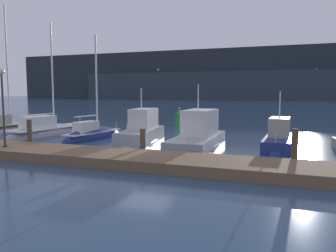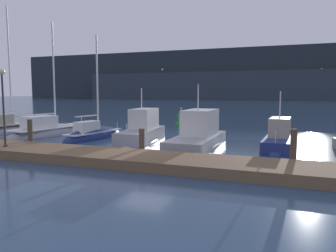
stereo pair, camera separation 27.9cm
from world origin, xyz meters
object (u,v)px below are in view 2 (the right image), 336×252
Objects in this scene: sailboat_berth_2 at (49,134)px; motorboat_berth_5 at (198,140)px; motorboat_berth_6 at (279,143)px; sailboat_berth_3 at (94,137)px; sailboat_berth_1 at (6,131)px; channel_buoy at (181,118)px; dock_lamppost at (3,95)px; motorboat_berth_4 at (142,136)px.

motorboat_berth_5 is at bearing -4.90° from sailboat_berth_2.
motorboat_berth_6 is (4.57, 1.03, -0.12)m from motorboat_berth_5.
sailboat_berth_3 reaches higher than motorboat_berth_5.
sailboat_berth_1 is 6.29× the size of channel_buoy.
dock_lamppost is (-3.44, -18.60, 2.51)m from channel_buoy.
motorboat_berth_6 is 3.19× the size of channel_buoy.
motorboat_berth_6 is 1.36× the size of dock_lamppost.
motorboat_berth_5 is 13.55m from channel_buoy.
dock_lamppost is (-8.63, -6.08, 2.72)m from motorboat_berth_5.
motorboat_berth_5 reaches higher than motorboat_berth_6.
sailboat_berth_2 reaches higher than channel_buoy.
motorboat_berth_5 is at bearing -4.10° from motorboat_berth_4.
motorboat_berth_5 reaches higher than motorboat_berth_4.
motorboat_berth_6 is at bearing 5.11° from motorboat_berth_4.
motorboat_berth_5 is at bearing -167.35° from motorboat_berth_6.
sailboat_berth_3 is 7.75m from motorboat_berth_5.
sailboat_berth_3 is 3.93m from motorboat_berth_4.
motorboat_berth_4 is at bearing 175.90° from motorboat_berth_5.
motorboat_berth_5 is 10.90m from dock_lamppost.
motorboat_berth_6 is (8.40, 0.75, -0.16)m from motorboat_berth_4.
dock_lamppost is (-4.80, -6.36, 2.67)m from motorboat_berth_4.
sailboat_berth_3 is (8.48, -0.40, -0.06)m from sailboat_berth_1.
sailboat_berth_2 is 16.52m from motorboat_berth_6.
sailboat_berth_1 is at bearing -133.76° from channel_buoy.
channel_buoy is at bearing 96.37° from motorboat_berth_4.
motorboat_berth_4 is (12.38, -0.75, 0.28)m from sailboat_berth_1.
motorboat_berth_4 is at bearing -83.63° from channel_buoy.
sailboat_berth_2 is 8.16m from motorboat_berth_4.
sailboat_berth_2 is 13.34m from channel_buoy.
sailboat_berth_2 is at bearing -120.42° from channel_buoy.
motorboat_berth_5 is at bearing -4.61° from sailboat_berth_3.
motorboat_berth_4 is 3.61× the size of channel_buoy.
motorboat_berth_5 is at bearing 35.18° from dock_lamppost.
channel_buoy is 19.08m from dock_lamppost.
sailboat_berth_2 is 11.99m from motorboat_berth_5.
channel_buoy is (6.75, 11.49, 0.48)m from sailboat_berth_2.
motorboat_berth_4 reaches higher than motorboat_berth_6.
motorboat_berth_6 is at bearing 28.30° from dock_lamppost.
sailboat_berth_3 is at bearing 174.89° from motorboat_berth_4.
motorboat_berth_4 is at bearing -5.11° from sailboat_berth_3.
motorboat_berth_5 is at bearing -3.61° from sailboat_berth_1.
dock_lamppost is at bearing -43.18° from sailboat_berth_1.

